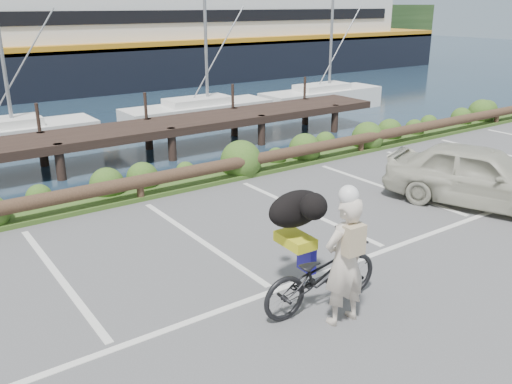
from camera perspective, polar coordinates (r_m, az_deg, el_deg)
ground at (r=8.82m, az=0.38°, el=-9.32°), size 72.00×72.00×0.00m
vegetation_strip at (r=13.12m, az=-13.25°, el=0.19°), size 34.00×1.60×0.10m
log_rail at (r=12.52m, az=-11.99°, el=-0.88°), size 32.00×0.30×0.60m
bicycle at (r=7.95m, az=6.90°, el=-8.58°), size 2.03×0.78×1.05m
cyclist at (r=7.46m, az=9.32°, el=-7.20°), size 0.69×0.47×1.86m
dog at (r=8.08m, az=4.23°, el=-1.77°), size 0.51×0.98×0.56m
parked_car at (r=12.73m, az=22.49°, el=1.60°), size 2.93×4.29×1.36m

